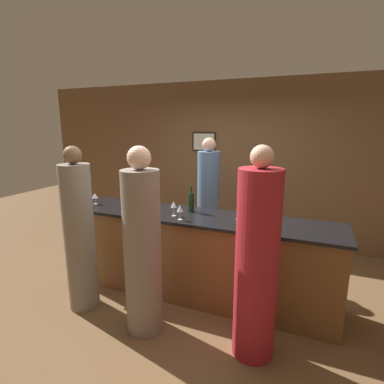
# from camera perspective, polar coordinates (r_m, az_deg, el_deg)

# --- Properties ---
(ground_plane) EXTENTS (14.00, 14.00, 0.00)m
(ground_plane) POSITION_cam_1_polar(r_m,az_deg,el_deg) (3.94, 0.02, -18.59)
(ground_plane) COLOR brown
(back_wall) EXTENTS (8.00, 0.08, 2.80)m
(back_wall) POSITION_cam_1_polar(r_m,az_deg,el_deg) (5.38, 8.53, 5.63)
(back_wall) COLOR brown
(back_wall) RESTS_ON ground_plane
(bar_counter) EXTENTS (3.37, 0.70, 1.01)m
(bar_counter) POSITION_cam_1_polar(r_m,az_deg,el_deg) (3.70, 0.02, -11.85)
(bar_counter) COLOR brown
(bar_counter) RESTS_ON ground_plane
(bartender) EXTENTS (0.32, 0.32, 1.87)m
(bartender) POSITION_cam_1_polar(r_m,az_deg,el_deg) (4.38, 3.12, -2.79)
(bartender) COLOR #4C6B93
(bartender) RESTS_ON ground_plane
(guest_0) EXTENTS (0.33, 0.33, 1.83)m
(guest_0) POSITION_cam_1_polar(r_m,az_deg,el_deg) (3.54, -20.66, -7.74)
(guest_0) COLOR gray
(guest_0) RESTS_ON ground_plane
(guest_1) EXTENTS (0.36, 0.36, 1.86)m
(guest_1) POSITION_cam_1_polar(r_m,az_deg,el_deg) (3.00, -9.40, -10.67)
(guest_1) COLOR gray
(guest_1) RESTS_ON ground_plane
(guest_2) EXTENTS (0.37, 0.37, 1.89)m
(guest_2) POSITION_cam_1_polar(r_m,az_deg,el_deg) (2.70, 12.21, -13.18)
(guest_2) COLOR maroon
(guest_2) RESTS_ON ground_plane
(wine_bottle_0) EXTENTS (0.07, 0.07, 0.32)m
(wine_bottle_0) POSITION_cam_1_polar(r_m,az_deg,el_deg) (3.62, -0.15, -1.89)
(wine_bottle_0) COLOR black
(wine_bottle_0) RESTS_ON bar_counter
(ice_bucket) EXTENTS (0.18, 0.18, 0.17)m
(ice_bucket) POSITION_cam_1_polar(r_m,az_deg,el_deg) (4.03, -9.43, -1.08)
(ice_bucket) COLOR #9E9993
(ice_bucket) RESTS_ON bar_counter
(wine_glass_0) EXTENTS (0.07, 0.07, 0.17)m
(wine_glass_0) POSITION_cam_1_polar(r_m,az_deg,el_deg) (3.31, -2.32, -3.20)
(wine_glass_0) COLOR silver
(wine_glass_0) RESTS_ON bar_counter
(wine_glass_1) EXTENTS (0.07, 0.07, 0.18)m
(wine_glass_1) POSITION_cam_1_polar(r_m,az_deg,el_deg) (3.45, -3.51, -2.46)
(wine_glass_1) COLOR silver
(wine_glass_1) RESTS_ON bar_counter
(wine_glass_2) EXTENTS (0.07, 0.07, 0.17)m
(wine_glass_2) POSITION_cam_1_polar(r_m,az_deg,el_deg) (4.12, -20.59, -0.87)
(wine_glass_2) COLOR silver
(wine_glass_2) RESTS_ON bar_counter
(wine_glass_3) EXTENTS (0.08, 0.08, 0.15)m
(wine_glass_3) POSITION_cam_1_polar(r_m,az_deg,el_deg) (3.13, 9.08, -4.60)
(wine_glass_3) COLOR silver
(wine_glass_3) RESTS_ON bar_counter
(wine_glass_4) EXTENTS (0.07, 0.07, 0.16)m
(wine_glass_4) POSITION_cam_1_polar(r_m,az_deg,el_deg) (4.21, -20.01, -0.69)
(wine_glass_4) COLOR silver
(wine_glass_4) RESTS_ON bar_counter
(wine_glass_5) EXTENTS (0.08, 0.08, 0.15)m
(wine_glass_5) POSITION_cam_1_polar(r_m,az_deg,el_deg) (4.17, -18.01, -0.72)
(wine_glass_5) COLOR silver
(wine_glass_5) RESTS_ON bar_counter
(wine_glass_6) EXTENTS (0.07, 0.07, 0.15)m
(wine_glass_6) POSITION_cam_1_polar(r_m,az_deg,el_deg) (3.71, -9.27, -1.84)
(wine_glass_6) COLOR silver
(wine_glass_6) RESTS_ON bar_counter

